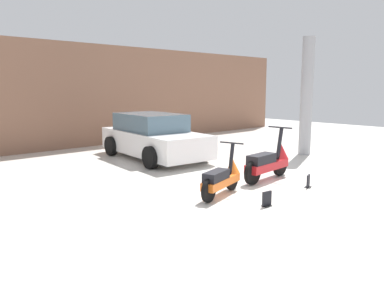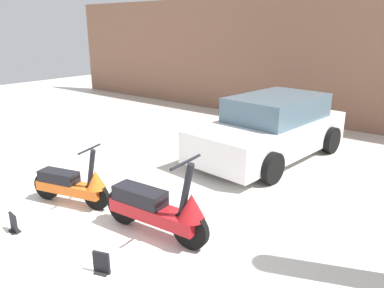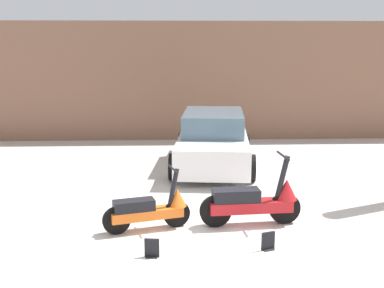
{
  "view_description": "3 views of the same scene",
  "coord_description": "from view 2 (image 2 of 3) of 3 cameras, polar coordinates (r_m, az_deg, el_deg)",
  "views": [
    {
      "loc": [
        -5.86,
        -3.91,
        1.99
      ],
      "look_at": [
        0.16,
        2.73,
        0.63
      ],
      "focal_mm": 35.0,
      "sensor_mm": 36.0,
      "label": 1
    },
    {
      "loc": [
        3.75,
        -2.19,
        2.6
      ],
      "look_at": [
        -0.0,
        2.5,
        0.71
      ],
      "focal_mm": 35.0,
      "sensor_mm": 36.0,
      "label": 2
    },
    {
      "loc": [
        -0.52,
        -6.28,
        2.82
      ],
      "look_at": [
        -0.18,
        2.6,
        0.95
      ],
      "focal_mm": 45.0,
      "sensor_mm": 36.0,
      "label": 3
    }
  ],
  "objects": [
    {
      "name": "wall_back",
      "position": [
        10.74,
        18.53,
        11.94
      ],
      "size": [
        19.6,
        0.12,
        3.45
      ],
      "primitive_type": "cube",
      "color": "#845B47",
      "rests_on": "ground_plane"
    },
    {
      "name": "placard_near_left_scooter",
      "position": [
        5.56,
        -25.53,
        -10.93
      ],
      "size": [
        0.2,
        0.14,
        0.26
      ],
      "rotation": [
        0.0,
        0.0,
        -0.13
      ],
      "color": "black",
      "rests_on": "ground_plane"
    },
    {
      "name": "car_rear_left",
      "position": [
        7.85,
        12.01,
        2.36
      ],
      "size": [
        2.06,
        3.83,
        1.26
      ],
      "rotation": [
        0.0,
        0.0,
        -1.67
      ],
      "color": "white",
      "rests_on": "ground_plane"
    },
    {
      "name": "scooter_front_right",
      "position": [
        4.83,
        -5.13,
        -9.71
      ],
      "size": [
        1.62,
        0.58,
        1.13
      ],
      "rotation": [
        0.0,
        0.0,
        0.09
      ],
      "color": "black",
      "rests_on": "ground_plane"
    },
    {
      "name": "ground_plane",
      "position": [
        5.06,
        -18.53,
        -14.44
      ],
      "size": [
        28.0,
        28.0,
        0.0
      ],
      "primitive_type": "plane",
      "color": "silver"
    },
    {
      "name": "scooter_front_left",
      "position": [
        5.92,
        -17.67,
        -5.83
      ],
      "size": [
        1.33,
        0.64,
        0.95
      ],
      "rotation": [
        0.0,
        0.0,
        0.28
      ],
      "color": "black",
      "rests_on": "ground_plane"
    },
    {
      "name": "placard_near_right_scooter",
      "position": [
        4.42,
        -13.62,
        -17.31
      ],
      "size": [
        0.2,
        0.17,
        0.26
      ],
      "rotation": [
        0.0,
        0.0,
        0.34
      ],
      "color": "black",
      "rests_on": "ground_plane"
    }
  ]
}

